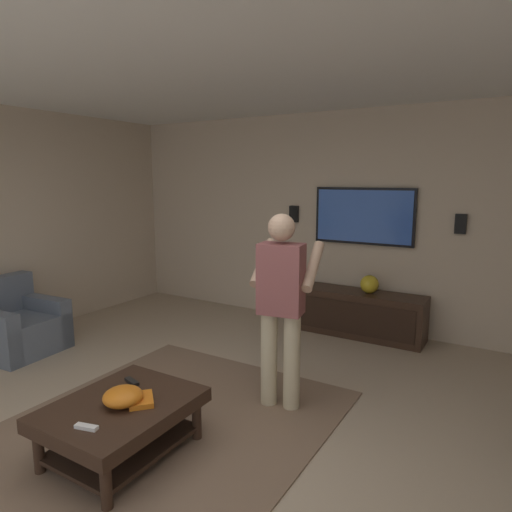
{
  "coord_description": "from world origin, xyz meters",
  "views": [
    {
      "loc": [
        -2.24,
        -1.97,
        1.92
      ],
      "look_at": [
        1.29,
        0.15,
        1.2
      ],
      "focal_mm": 31.46,
      "sensor_mm": 36.0,
      "label": 1
    }
  ],
  "objects_px": {
    "remote_white": "(86,427)",
    "vase_round": "(370,284)",
    "media_console": "(354,313)",
    "armchair": "(16,327)",
    "person_standing": "(282,300)",
    "wall_speaker_left": "(461,224)",
    "tv": "(364,216)",
    "bowl": "(123,396)",
    "book": "(141,400)",
    "wall_speaker_right": "(294,214)",
    "coffee_table": "(122,416)",
    "remote_black": "(132,381)"
  },
  "relations": [
    {
      "from": "media_console",
      "to": "vase_round",
      "type": "distance_m",
      "value": 0.43
    },
    {
      "from": "tv",
      "to": "remote_white",
      "type": "xyz_separation_m",
      "value": [
        -3.81,
        0.48,
        -1.04
      ]
    },
    {
      "from": "armchair",
      "to": "vase_round",
      "type": "xyz_separation_m",
      "value": [
        2.48,
        -3.22,
        0.38
      ]
    },
    {
      "from": "media_console",
      "to": "book",
      "type": "bearing_deg",
      "value": -7.85
    },
    {
      "from": "tv",
      "to": "person_standing",
      "type": "distance_m",
      "value": 2.33
    },
    {
      "from": "person_standing",
      "to": "vase_round",
      "type": "relative_size",
      "value": 7.45
    },
    {
      "from": "remote_black",
      "to": "wall_speaker_left",
      "type": "relative_size",
      "value": 0.68
    },
    {
      "from": "coffee_table",
      "to": "tv",
      "type": "relative_size",
      "value": 0.8
    },
    {
      "from": "person_standing",
      "to": "armchair",
      "type": "bearing_deg",
      "value": 88.16
    },
    {
      "from": "bowl",
      "to": "remote_white",
      "type": "xyz_separation_m",
      "value": [
        -0.33,
        -0.03,
        -0.05
      ]
    },
    {
      "from": "person_standing",
      "to": "wall_speaker_right",
      "type": "xyz_separation_m",
      "value": [
        2.29,
        1.02,
        0.51
      ]
    },
    {
      "from": "person_standing",
      "to": "book",
      "type": "bearing_deg",
      "value": 146.36
    },
    {
      "from": "person_standing",
      "to": "bowl",
      "type": "relative_size",
      "value": 6.11
    },
    {
      "from": "armchair",
      "to": "book",
      "type": "relative_size",
      "value": 3.95
    },
    {
      "from": "remote_black",
      "to": "wall_speaker_right",
      "type": "bearing_deg",
      "value": -69.48
    },
    {
      "from": "remote_white",
      "to": "wall_speaker_right",
      "type": "height_order",
      "value": "wall_speaker_right"
    },
    {
      "from": "coffee_table",
      "to": "bowl",
      "type": "bearing_deg",
      "value": -110.5
    },
    {
      "from": "media_console",
      "to": "wall_speaker_right",
      "type": "height_order",
      "value": "wall_speaker_right"
    },
    {
      "from": "tv",
      "to": "wall_speaker_left",
      "type": "xyz_separation_m",
      "value": [
        0.01,
        -1.1,
        -0.04
      ]
    },
    {
      "from": "person_standing",
      "to": "book",
      "type": "xyz_separation_m",
      "value": [
        -1.12,
        0.49,
        -0.51
      ]
    },
    {
      "from": "tv",
      "to": "bowl",
      "type": "relative_size",
      "value": 4.65
    },
    {
      "from": "bowl",
      "to": "tv",
      "type": "bearing_deg",
      "value": -8.4
    },
    {
      "from": "bowl",
      "to": "person_standing",
      "type": "bearing_deg",
      "value": -25.23
    },
    {
      "from": "remote_black",
      "to": "tv",
      "type": "bearing_deg",
      "value": -86.43
    },
    {
      "from": "tv",
      "to": "bowl",
      "type": "xyz_separation_m",
      "value": [
        -3.48,
        0.51,
        -0.99
      ]
    },
    {
      "from": "armchair",
      "to": "book",
      "type": "bearing_deg",
      "value": -18.88
    },
    {
      "from": "person_standing",
      "to": "bowl",
      "type": "height_order",
      "value": "person_standing"
    },
    {
      "from": "media_console",
      "to": "armchair",
      "type": "bearing_deg",
      "value": -50.79
    },
    {
      "from": "armchair",
      "to": "bowl",
      "type": "distance_m",
      "value": 2.64
    },
    {
      "from": "remote_white",
      "to": "wall_speaker_right",
      "type": "relative_size",
      "value": 0.68
    },
    {
      "from": "tv",
      "to": "vase_round",
      "type": "bearing_deg",
      "value": 36.88
    },
    {
      "from": "tv",
      "to": "remote_black",
      "type": "bearing_deg",
      "value": -12.45
    },
    {
      "from": "tv",
      "to": "wall_speaker_left",
      "type": "bearing_deg",
      "value": 90.68
    },
    {
      "from": "coffee_table",
      "to": "remote_white",
      "type": "relative_size",
      "value": 6.67
    },
    {
      "from": "remote_white",
      "to": "vase_round",
      "type": "bearing_deg",
      "value": -114.89
    },
    {
      "from": "book",
      "to": "wall_speaker_right",
      "type": "relative_size",
      "value": 1.0
    },
    {
      "from": "bowl",
      "to": "wall_speaker_left",
      "type": "relative_size",
      "value": 1.22
    },
    {
      "from": "armchair",
      "to": "media_console",
      "type": "height_order",
      "value": "armchair"
    },
    {
      "from": "coffee_table",
      "to": "bowl",
      "type": "relative_size",
      "value": 3.73
    },
    {
      "from": "tv",
      "to": "wall_speaker_left",
      "type": "distance_m",
      "value": 1.1
    },
    {
      "from": "person_standing",
      "to": "wall_speaker_left",
      "type": "relative_size",
      "value": 7.45
    },
    {
      "from": "remote_white",
      "to": "media_console",
      "type": "bearing_deg",
      "value": -112.02
    },
    {
      "from": "coffee_table",
      "to": "person_standing",
      "type": "relative_size",
      "value": 0.61
    },
    {
      "from": "remote_black",
      "to": "vase_round",
      "type": "xyz_separation_m",
      "value": [
        2.97,
        -0.89,
        0.25
      ]
    },
    {
      "from": "book",
      "to": "vase_round",
      "type": "relative_size",
      "value": 1.0
    },
    {
      "from": "remote_white",
      "to": "coffee_table",
      "type": "bearing_deg",
      "value": -91.98
    },
    {
      "from": "armchair",
      "to": "remote_white",
      "type": "height_order",
      "value": "armchair"
    },
    {
      "from": "vase_round",
      "to": "wall_speaker_right",
      "type": "xyz_separation_m",
      "value": [
        0.26,
        1.15,
        0.78
      ]
    },
    {
      "from": "tv",
      "to": "wall_speaker_right",
      "type": "relative_size",
      "value": 5.67
    },
    {
      "from": "armchair",
      "to": "coffee_table",
      "type": "relative_size",
      "value": 0.87
    }
  ]
}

